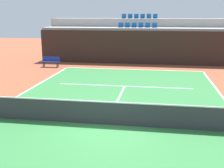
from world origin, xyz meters
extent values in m
plane|color=brown|center=(0.00, 0.00, 0.00)|extent=(80.00, 80.00, 0.00)
cube|color=#2D7238|center=(0.00, 0.00, 0.01)|extent=(11.00, 24.00, 0.01)
cube|color=white|center=(0.00, 11.95, 0.01)|extent=(11.00, 0.10, 0.00)
cube|color=white|center=(0.00, 6.40, 0.01)|extent=(8.26, 0.10, 0.00)
cube|color=white|center=(0.00, 3.20, 0.01)|extent=(0.10, 6.40, 0.00)
cube|color=black|center=(0.00, 14.79, 1.46)|extent=(17.45, 0.30, 2.93)
cube|color=#9E9E99|center=(0.00, 16.14, 1.56)|extent=(17.45, 2.40, 3.13)
cube|color=#9E9E99|center=(0.00, 18.54, 1.96)|extent=(17.45, 2.40, 3.92)
cube|color=#145193|center=(-1.55, 16.14, 3.15)|extent=(0.44, 0.44, 0.04)
cube|color=#145193|center=(-1.55, 16.34, 3.37)|extent=(0.44, 0.04, 0.40)
cube|color=#145193|center=(-0.93, 16.14, 3.15)|extent=(0.44, 0.44, 0.04)
cube|color=#145193|center=(-0.93, 16.34, 3.37)|extent=(0.44, 0.04, 0.40)
cube|color=#145193|center=(-0.31, 16.14, 3.15)|extent=(0.44, 0.44, 0.04)
cube|color=#145193|center=(-0.31, 16.34, 3.37)|extent=(0.44, 0.04, 0.40)
cube|color=#145193|center=(0.31, 16.14, 3.15)|extent=(0.44, 0.44, 0.04)
cube|color=#145193|center=(0.31, 16.34, 3.37)|extent=(0.44, 0.04, 0.40)
cube|color=#145193|center=(0.93, 16.14, 3.15)|extent=(0.44, 0.44, 0.04)
cube|color=#145193|center=(0.93, 16.34, 3.37)|extent=(0.44, 0.04, 0.40)
cube|color=#145193|center=(1.55, 16.14, 3.15)|extent=(0.44, 0.44, 0.04)
cube|color=#145193|center=(1.55, 16.34, 3.37)|extent=(0.44, 0.04, 0.40)
cube|color=#145193|center=(-1.55, 18.54, 3.94)|extent=(0.44, 0.44, 0.04)
cube|color=#145193|center=(-1.55, 18.74, 4.16)|extent=(0.44, 0.04, 0.40)
cube|color=#145193|center=(-0.93, 18.54, 3.94)|extent=(0.44, 0.44, 0.04)
cube|color=#145193|center=(-0.93, 18.74, 4.16)|extent=(0.44, 0.04, 0.40)
cube|color=#145193|center=(-0.31, 18.54, 3.94)|extent=(0.44, 0.44, 0.04)
cube|color=#145193|center=(-0.31, 18.74, 4.16)|extent=(0.44, 0.04, 0.40)
cube|color=#145193|center=(0.31, 18.54, 3.94)|extent=(0.44, 0.44, 0.04)
cube|color=#145193|center=(0.31, 18.74, 4.16)|extent=(0.44, 0.04, 0.40)
cube|color=#145193|center=(0.93, 18.54, 3.94)|extent=(0.44, 0.44, 0.04)
cube|color=#145193|center=(0.93, 18.74, 4.16)|extent=(0.44, 0.04, 0.40)
cube|color=#145193|center=(1.55, 18.54, 3.94)|extent=(0.44, 0.44, 0.04)
cube|color=#145193|center=(1.55, 18.74, 4.16)|extent=(0.44, 0.04, 0.40)
cube|color=#333338|center=(0.00, 0.00, 0.47)|extent=(10.90, 0.02, 0.92)
cube|color=white|center=(0.00, 0.00, 0.96)|extent=(10.90, 0.04, 0.05)
cube|color=navy|center=(-6.91, 12.02, 0.45)|extent=(1.50, 0.40, 0.05)
cube|color=navy|center=(-6.91, 12.20, 0.67)|extent=(1.50, 0.04, 0.36)
cube|color=#2D2D33|center=(-7.51, 11.88, 0.21)|extent=(0.06, 0.06, 0.42)
cube|color=#2D2D33|center=(-6.31, 11.88, 0.21)|extent=(0.06, 0.06, 0.42)
cube|color=#2D2D33|center=(-7.51, 12.16, 0.21)|extent=(0.06, 0.06, 0.42)
cube|color=#2D2D33|center=(-6.31, 12.16, 0.21)|extent=(0.06, 0.06, 0.42)
camera|label=1|loc=(1.94, -10.60, 4.31)|focal=46.00mm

